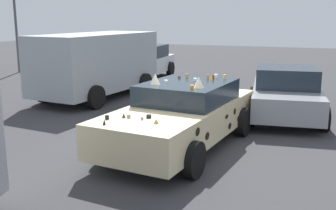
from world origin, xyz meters
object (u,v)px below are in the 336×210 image
(art_car_decorated, at_px, (183,114))
(parked_van_near_left, at_px, (97,62))
(parked_sedan_behind_left, at_px, (144,62))
(parked_sedan_far_left, at_px, (286,93))
(lot_lamp_post, at_px, (15,11))

(art_car_decorated, relative_size, parked_van_near_left, 0.95)
(art_car_decorated, height_order, parked_sedan_behind_left, art_car_decorated)
(art_car_decorated, distance_m, parked_sedan_behind_left, 9.71)
(parked_sedan_behind_left, bearing_deg, parked_sedan_far_left, 49.27)
(art_car_decorated, xyz_separation_m, parked_sedan_behind_left, (8.49, 4.72, 0.04))
(art_car_decorated, height_order, parked_sedan_far_left, art_car_decorated)
(art_car_decorated, xyz_separation_m, parked_sedan_far_left, (3.45, -1.82, -0.03))
(parked_sedan_behind_left, distance_m, parked_sedan_far_left, 8.25)
(parked_sedan_behind_left, relative_size, parked_sedan_far_left, 0.99)
(parked_van_near_left, height_order, lot_lamp_post, lot_lamp_post)
(parked_van_near_left, distance_m, parked_sedan_far_left, 6.32)
(art_car_decorated, distance_m, parked_van_near_left, 6.03)
(parked_van_near_left, relative_size, parked_sedan_behind_left, 1.21)
(art_car_decorated, xyz_separation_m, lot_lamp_post, (8.27, 11.41, 2.27))
(art_car_decorated, height_order, lot_lamp_post, lot_lamp_post)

